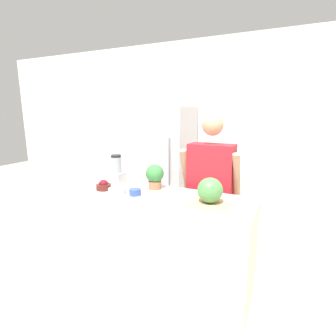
# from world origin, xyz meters

# --- Properties ---
(ground_plane) EXTENTS (14.00, 14.00, 0.00)m
(ground_plane) POSITION_xyz_m (0.00, 0.00, 0.00)
(ground_plane) COLOR beige
(wall_back) EXTENTS (8.00, 0.06, 2.60)m
(wall_back) POSITION_xyz_m (0.00, 1.93, 1.30)
(wall_back) COLOR white
(wall_back) RESTS_ON ground_plane
(counter_island) EXTENTS (1.54, 0.60, 0.90)m
(counter_island) POSITION_xyz_m (0.00, 0.30, 0.45)
(counter_island) COLOR beige
(counter_island) RESTS_ON ground_plane
(refrigerator) EXTENTS (0.68, 0.68, 1.70)m
(refrigerator) POSITION_xyz_m (-0.61, 1.55, 0.85)
(refrigerator) COLOR #B7B7BC
(refrigerator) RESTS_ON ground_plane
(person) EXTENTS (0.60, 0.26, 1.61)m
(person) POSITION_xyz_m (0.25, 0.82, 0.82)
(person) COLOR #333338
(person) RESTS_ON ground_plane
(cutting_board) EXTENTS (0.34, 0.28, 0.01)m
(cutting_board) POSITION_xyz_m (0.40, 0.26, 0.91)
(cutting_board) COLOR tan
(cutting_board) RESTS_ON counter_island
(watermelon) EXTENTS (0.21, 0.21, 0.21)m
(watermelon) POSITION_xyz_m (0.40, 0.27, 1.02)
(watermelon) COLOR #4C8C47
(watermelon) RESTS_ON cutting_board
(bowl_cherries) EXTENTS (0.14, 0.14, 0.10)m
(bowl_cherries) POSITION_xyz_m (-0.63, 0.21, 0.94)
(bowl_cherries) COLOR #511E19
(bowl_cherries) RESTS_ON counter_island
(bowl_cream) EXTENTS (0.16, 0.16, 0.10)m
(bowl_cream) POSITION_xyz_m (-0.43, 0.16, 0.94)
(bowl_cream) COLOR white
(bowl_cream) RESTS_ON counter_island
(bowl_small_blue) EXTENTS (0.11, 0.11, 0.06)m
(bowl_small_blue) POSITION_xyz_m (-0.27, 0.20, 0.93)
(bowl_small_blue) COLOR #334C9E
(bowl_small_blue) RESTS_ON counter_island
(blender) EXTENTS (0.15, 0.15, 0.30)m
(blender) POSITION_xyz_m (-0.64, 0.44, 1.03)
(blender) COLOR #B7B7BC
(blender) RESTS_ON counter_island
(potted_plant) EXTENTS (0.17, 0.17, 0.24)m
(potted_plant) POSITION_xyz_m (-0.20, 0.45, 1.03)
(potted_plant) COLOR #996647
(potted_plant) RESTS_ON counter_island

